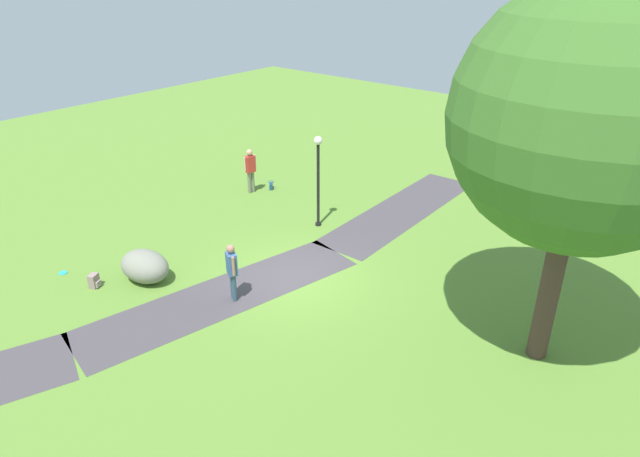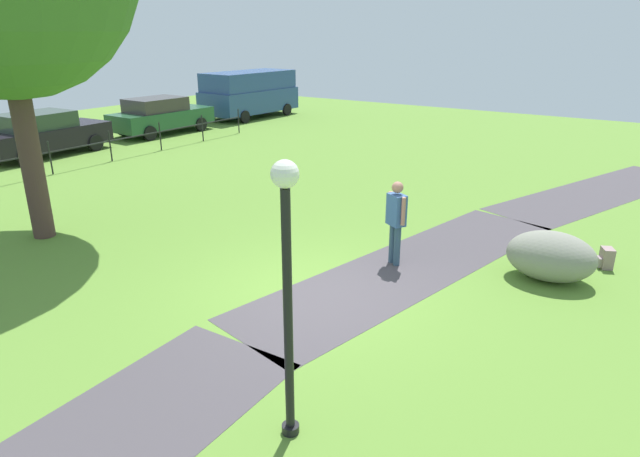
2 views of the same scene
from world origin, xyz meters
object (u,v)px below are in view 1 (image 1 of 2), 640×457
at_px(lamp_post, 318,171).
at_px(man_near_boulder, 232,268).
at_px(large_shade_tree, 587,119).
at_px(handbag_on_grass, 271,186).
at_px(woman_with_handbag, 250,168).
at_px(frisbee_on_grass, 63,273).
at_px(lawn_boulder, 145,266).
at_px(backpack_by_boulder, 94,281).

relative_size(lamp_post, man_near_boulder, 1.91).
distance_m(large_shade_tree, man_near_boulder, 8.98).
xyz_separation_m(lamp_post, handbag_on_grass, (-1.34, -3.54, -1.83)).
relative_size(woman_with_handbag, man_near_boulder, 1.06).
relative_size(large_shade_tree, frisbee_on_grass, 34.33).
height_order(lawn_boulder, frisbee_on_grass, lawn_boulder).
bearing_deg(handbag_on_grass, man_near_boulder, 36.75).
height_order(man_near_boulder, backpack_by_boulder, man_near_boulder).
bearing_deg(large_shade_tree, lawn_boulder, -68.61).
bearing_deg(frisbee_on_grass, lawn_boulder, 121.20).
relative_size(woman_with_handbag, backpack_by_boulder, 4.37).
bearing_deg(backpack_by_boulder, lamp_post, 161.82).
distance_m(large_shade_tree, handbag_on_grass, 13.45).
xyz_separation_m(lamp_post, backpack_by_boulder, (7.01, -2.30, -1.78)).
relative_size(lawn_boulder, woman_with_handbag, 0.95).
bearing_deg(backpack_by_boulder, large_shade_tree, 115.17).
height_order(handbag_on_grass, backpack_by_boulder, backpack_by_boulder).
height_order(handbag_on_grass, frisbee_on_grass, handbag_on_grass).
height_order(man_near_boulder, handbag_on_grass, man_near_boulder).
height_order(woman_with_handbag, frisbee_on_grass, woman_with_handbag).
distance_m(man_near_boulder, frisbee_on_grass, 5.46).
bearing_deg(lawn_boulder, frisbee_on_grass, -58.80).
bearing_deg(handbag_on_grass, lamp_post, 69.23).
relative_size(man_near_boulder, backpack_by_boulder, 4.14).
xyz_separation_m(backpack_by_boulder, frisbee_on_grass, (0.20, -1.42, -0.18)).
relative_size(large_shade_tree, backpack_by_boulder, 20.57).
distance_m(woman_with_handbag, man_near_boulder, 7.51).
height_order(lamp_post, frisbee_on_grass, lamp_post).
bearing_deg(backpack_by_boulder, handbag_on_grass, -171.56).
distance_m(lamp_post, woman_with_handbag, 4.06).
bearing_deg(handbag_on_grass, frisbee_on_grass, -1.20).
height_order(lawn_boulder, man_near_boulder, man_near_boulder).
xyz_separation_m(lawn_boulder, woman_with_handbag, (-6.48, -2.39, 0.57)).
bearing_deg(man_near_boulder, frisbee_on_grass, -65.10).
bearing_deg(woman_with_handbag, backpack_by_boulder, 11.80).
height_order(woman_with_handbag, man_near_boulder, woman_with_handbag).
relative_size(backpack_by_boulder, frisbee_on_grass, 1.67).
distance_m(large_shade_tree, backpack_by_boulder, 12.88).
distance_m(lamp_post, frisbee_on_grass, 8.35).
bearing_deg(large_shade_tree, woman_with_handbag, -102.25).
relative_size(large_shade_tree, lamp_post, 2.61).
relative_size(woman_with_handbag, handbag_on_grass, 4.55).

